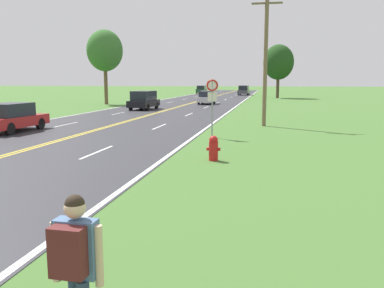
# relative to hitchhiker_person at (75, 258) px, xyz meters

# --- Properties ---
(hitchhiker_person) EXTENTS (0.56, 0.41, 1.65)m
(hitchhiker_person) POSITION_rel_hitchhiker_person_xyz_m (0.00, 0.00, 0.00)
(hitchhiker_person) COLOR navy
(hitchhiker_person) RESTS_ON ground
(fire_hydrant) EXTENTS (0.48, 0.32, 0.88)m
(fire_hydrant) POSITION_rel_hitchhiker_person_xyz_m (-0.04, 10.26, -0.57)
(fire_hydrant) COLOR red
(fire_hydrant) RESTS_ON ground
(traffic_sign) EXTENTS (0.60, 0.10, 2.83)m
(traffic_sign) POSITION_rel_hitchhiker_person_xyz_m (-0.92, 15.95, 1.13)
(traffic_sign) COLOR gray
(traffic_sign) RESTS_ON ground
(utility_pole_midground) EXTENTS (1.80, 0.24, 7.85)m
(utility_pole_midground) POSITION_rel_hitchhiker_person_xyz_m (1.47, 21.63, 3.06)
(utility_pole_midground) COLOR brown
(utility_pole_midground) RESTS_ON ground
(tree_behind_sign) EXTENTS (4.77, 4.77, 8.36)m
(tree_behind_sign) POSITION_rel_hitchhiker_person_xyz_m (2.83, 62.91, 4.58)
(tree_behind_sign) COLOR #473828
(tree_behind_sign) RESTS_ON ground
(tree_mid_treeline) EXTENTS (4.13, 4.13, 8.56)m
(tree_mid_treeline) POSITION_rel_hitchhiker_person_xyz_m (-17.15, 41.57, 5.14)
(tree_mid_treeline) COLOR brown
(tree_mid_treeline) RESTS_ON ground
(car_red_sedan_mid_near) EXTENTS (2.04, 4.31, 1.56)m
(car_red_sedan_mid_near) POSITION_rel_hitchhiker_person_xyz_m (-11.91, 16.09, -0.22)
(car_red_sedan_mid_near) COLOR black
(car_red_sedan_mid_near) RESTS_ON ground
(car_black_van_mid_far) EXTENTS (2.06, 4.32, 1.78)m
(car_black_van_mid_far) POSITION_rel_hitchhiker_person_xyz_m (-10.10, 33.87, -0.09)
(car_black_van_mid_far) COLOR black
(car_black_van_mid_far) RESTS_ON ground
(car_silver_van_receding) EXTENTS (1.87, 4.39, 1.54)m
(car_silver_van_receding) POSITION_rel_hitchhiker_person_xyz_m (-5.63, 44.19, -0.20)
(car_silver_van_receding) COLOR black
(car_silver_van_receding) RESTS_ON ground
(car_dark_grey_suv_distant) EXTENTS (2.09, 4.37, 1.82)m
(car_dark_grey_suv_distant) POSITION_rel_hitchhiker_person_xyz_m (-3.33, 75.08, -0.06)
(car_dark_grey_suv_distant) COLOR black
(car_dark_grey_suv_distant) RESTS_ON ground
(car_dark_green_van_horizon) EXTENTS (1.90, 4.94, 1.69)m
(car_dark_green_van_horizon) POSITION_rel_hitchhiker_person_xyz_m (-12.84, 82.89, -0.11)
(car_dark_green_van_horizon) COLOR black
(car_dark_green_van_horizon) RESTS_ON ground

